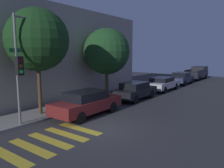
# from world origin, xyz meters

# --- Properties ---
(ground_plane) EXTENTS (60.00, 60.00, 0.00)m
(ground_plane) POSITION_xyz_m (0.00, 0.00, 0.00)
(ground_plane) COLOR #333335
(sidewalk) EXTENTS (26.00, 2.37, 0.14)m
(sidewalk) POSITION_xyz_m (0.00, 4.39, 0.07)
(sidewalk) COLOR gray
(sidewalk) RESTS_ON ground
(building_row) EXTENTS (26.00, 6.00, 7.18)m
(building_row) POSITION_xyz_m (0.00, 8.97, 3.59)
(building_row) COLOR #A89E8E
(building_row) RESTS_ON ground
(crosswalk) EXTENTS (5.80, 2.60, 0.00)m
(crosswalk) POSITION_xyz_m (-3.16, 0.80, 0.00)
(crosswalk) COLOR gold
(crosswalk) RESTS_ON ground
(traffic_light_pole) EXTENTS (2.46, 0.56, 5.53)m
(traffic_light_pole) POSITION_xyz_m (-1.54, 3.37, 3.56)
(traffic_light_pole) COLOR slate
(traffic_light_pole) RESTS_ON ground
(sedan_near_corner) EXTENTS (4.56, 1.82, 1.47)m
(sedan_near_corner) POSITION_xyz_m (1.45, 2.10, 0.78)
(sedan_near_corner) COLOR maroon
(sedan_near_corner) RESTS_ON ground
(sedan_middle) EXTENTS (4.28, 1.78, 1.40)m
(sedan_middle) POSITION_xyz_m (7.05, 2.10, 0.74)
(sedan_middle) COLOR black
(sedan_middle) RESTS_ON ground
(sedan_far_end) EXTENTS (4.60, 1.89, 1.32)m
(sedan_far_end) POSITION_xyz_m (12.36, 2.10, 0.72)
(sedan_far_end) COLOR silver
(sedan_far_end) RESTS_ON ground
(sedan_tail_of_row) EXTENTS (4.28, 1.79, 1.43)m
(sedan_tail_of_row) POSITION_xyz_m (18.01, 2.10, 0.75)
(sedan_tail_of_row) COLOR #2D3351
(sedan_tail_of_row) RESTS_ON ground
(pickup_truck) EXTENTS (5.66, 1.94, 1.76)m
(pickup_truck) POSITION_xyz_m (24.60, 2.10, 0.89)
(pickup_truck) COLOR black
(pickup_truck) RESTS_ON ground
(tree_near_corner) EXTENTS (3.55, 3.55, 6.18)m
(tree_near_corner) POSITION_xyz_m (-0.21, 4.27, 4.39)
(tree_near_corner) COLOR #4C3823
(tree_near_corner) RESTS_ON ground
(tree_midblock) EXTENTS (3.69, 3.69, 5.66)m
(tree_midblock) POSITION_xyz_m (6.16, 4.27, 3.80)
(tree_midblock) COLOR brown
(tree_midblock) RESTS_ON ground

